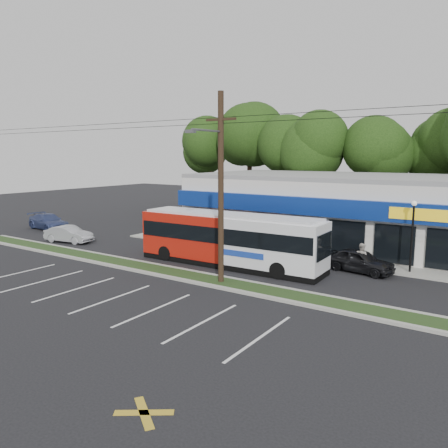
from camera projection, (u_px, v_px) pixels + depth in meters
ground at (166, 279)px, 24.26m from camera, size 120.00×120.00×0.00m
grass_strip at (178, 274)px, 25.07m from camera, size 40.00×1.60×0.12m
curb_south at (168, 277)px, 24.37m from camera, size 40.00×0.25×0.14m
curb_north at (187, 270)px, 25.77m from camera, size 40.00×0.25×0.14m
sidewalk at (314, 258)px, 28.88m from camera, size 32.00×2.20×0.10m
strip_mall at (355, 209)px, 33.87m from camera, size 25.00×12.55×5.30m
utility_pole at (217, 182)px, 22.62m from camera, size 50.00×2.77×10.00m
lamp_post at (413, 228)px, 25.01m from camera, size 0.30×0.30×4.25m
tree_line at (375, 138)px, 42.07m from camera, size 46.76×6.76×11.83m
metrobus at (230, 238)px, 26.99m from camera, size 12.19×2.88×3.26m
car_dark at (360, 261)px, 25.60m from camera, size 4.23×2.29×1.37m
car_silver at (69, 234)px, 34.36m from camera, size 4.16×2.12×1.31m
car_blue at (48, 222)px, 40.37m from camera, size 5.20×2.69×1.44m
pedestrian_a at (304, 257)px, 25.97m from camera, size 0.68×0.53×1.63m
pedestrian_b at (361, 258)px, 25.43m from camera, size 1.05×0.96×1.76m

